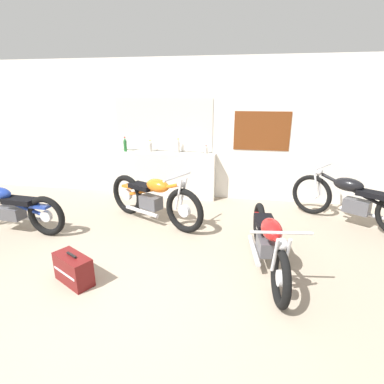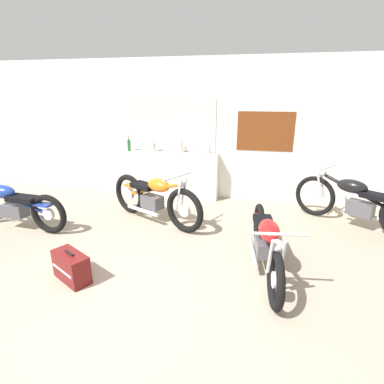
% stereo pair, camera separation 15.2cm
% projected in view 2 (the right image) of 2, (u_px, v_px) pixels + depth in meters
% --- Properties ---
extents(ground_plane, '(24.00, 24.00, 0.00)m').
position_uv_depth(ground_plane, '(116.00, 305.00, 3.16)').
color(ground_plane, gray).
extents(wall_back, '(10.00, 0.07, 2.80)m').
position_uv_depth(wall_back, '(191.00, 130.00, 6.14)').
color(wall_back, silver).
rests_on(wall_back, ground_plane).
extents(sill_counter, '(2.20, 0.28, 0.96)m').
position_uv_depth(sill_counter, '(166.00, 175.00, 6.36)').
color(sill_counter, silver).
rests_on(sill_counter, ground_plane).
extents(bottle_leftmost, '(0.07, 0.07, 0.31)m').
position_uv_depth(bottle_leftmost, '(129.00, 145.00, 6.31)').
color(bottle_leftmost, '#23662D').
rests_on(bottle_leftmost, sill_counter).
extents(bottle_left_center, '(0.07, 0.07, 0.25)m').
position_uv_depth(bottle_left_center, '(154.00, 146.00, 6.24)').
color(bottle_left_center, '#B7B2A8').
rests_on(bottle_left_center, sill_counter).
extents(bottle_center, '(0.06, 0.06, 0.29)m').
position_uv_depth(bottle_center, '(181.00, 146.00, 6.15)').
color(bottle_center, '#B7B2A8').
rests_on(bottle_center, sill_counter).
extents(bottle_right_center, '(0.06, 0.06, 0.17)m').
position_uv_depth(bottle_right_center, '(209.00, 150.00, 6.02)').
color(bottle_right_center, '#B7B2A8').
rests_on(bottle_right_center, sill_counter).
extents(motorcycle_red, '(0.64, 1.97, 0.78)m').
position_uv_depth(motorcycle_red, '(266.00, 242.00, 3.68)').
color(motorcycle_red, black).
rests_on(motorcycle_red, ground_plane).
extents(motorcycle_blue, '(2.15, 0.64, 0.81)m').
position_uv_depth(motorcycle_blue, '(10.00, 205.00, 4.87)').
color(motorcycle_blue, black).
rests_on(motorcycle_blue, ground_plane).
extents(motorcycle_black, '(1.80, 1.27, 0.93)m').
position_uv_depth(motorcycle_black, '(357.00, 202.00, 4.88)').
color(motorcycle_black, black).
rests_on(motorcycle_black, ground_plane).
extents(motorcycle_orange, '(1.89, 1.03, 0.91)m').
position_uv_depth(motorcycle_orange, '(155.00, 198.00, 5.09)').
color(motorcycle_orange, black).
rests_on(motorcycle_orange, ground_plane).
extents(hard_case_darkred, '(0.56, 0.45, 0.37)m').
position_uv_depth(hard_case_darkred, '(71.00, 267.00, 3.54)').
color(hard_case_darkred, maroon).
rests_on(hard_case_darkred, ground_plane).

